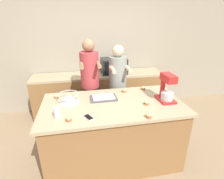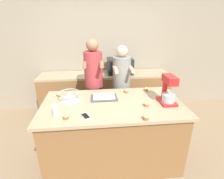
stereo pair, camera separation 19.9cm
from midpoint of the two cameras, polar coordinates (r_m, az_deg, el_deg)
ground_plane at (r=2.95m, az=-1.86°, el=-21.04°), size 16.00×16.00×0.00m
back_wall at (r=4.04m, az=-6.53°, el=12.49°), size 10.00×0.06×2.70m
island_counter at (r=2.65m, az=-1.99°, el=-13.57°), size 1.93×1.04×0.94m
back_counter at (r=3.95m, az=-5.51°, el=-1.26°), size 2.80×0.60×0.91m
person_left at (r=3.09m, az=-8.90°, el=0.92°), size 0.33×0.50×1.72m
person_right at (r=3.16m, az=0.05°, el=0.54°), size 0.33×0.49×1.61m
stand_mixer at (r=2.50m, az=15.25°, el=0.07°), size 0.20×0.30×0.39m
mixing_bowl at (r=2.49m, az=-16.20°, el=-2.64°), size 0.29×0.29×0.13m
baking_tray at (r=2.53m, az=-5.06°, el=-2.73°), size 0.38×0.24×0.04m
microwave_oven at (r=3.79m, az=-0.93°, el=7.69°), size 0.53×0.39×0.33m
cell_phone at (r=2.10m, az=-10.42°, el=-9.00°), size 0.13×0.16×0.01m
drinking_glass at (r=2.17m, az=-20.08°, el=-7.18°), size 0.07×0.07×0.13m
cupcake_0 at (r=2.86m, az=8.24°, el=0.44°), size 0.07×0.07×0.06m
cupcake_1 at (r=2.88m, az=15.00°, el=0.01°), size 0.07×0.07×0.06m
cupcake_2 at (r=2.37m, az=8.90°, el=-4.34°), size 0.07×0.07×0.06m
cupcake_3 at (r=2.08m, az=-16.71°, el=-9.18°), size 0.07×0.07×0.06m
cupcake_4 at (r=2.08m, az=9.21°, el=-8.46°), size 0.07×0.07×0.06m
cupcake_5 at (r=2.69m, az=-19.74°, el=-2.13°), size 0.07×0.07×0.06m
cupcake_6 at (r=2.74m, az=1.99°, el=-0.34°), size 0.07×0.07×0.06m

